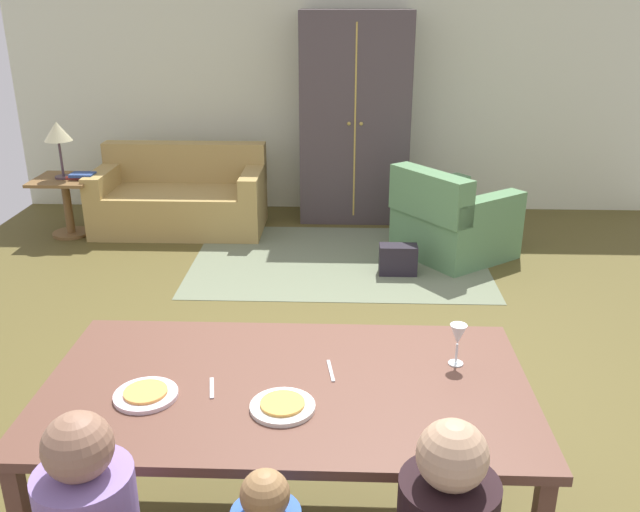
{
  "coord_description": "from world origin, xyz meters",
  "views": [
    {
      "loc": [
        0.07,
        -3.57,
        2.23
      ],
      "look_at": [
        -0.06,
        -0.02,
        0.85
      ],
      "focal_mm": 37.86,
      "sensor_mm": 36.0,
      "label": 1
    }
  ],
  "objects_px": {
    "dining_table": "(287,396)",
    "book_upper": "(83,175)",
    "plate_near_child": "(283,407)",
    "book_lower": "(80,177)",
    "handbag": "(398,260)",
    "couch": "(181,199)",
    "plate_near_man": "(146,395)",
    "armchair": "(452,222)",
    "wine_glass": "(458,336)",
    "table_lamp": "(58,134)",
    "armoire": "(355,119)",
    "side_table": "(67,198)"
  },
  "relations": [
    {
      "from": "plate_near_man",
      "to": "handbag",
      "type": "height_order",
      "value": "plate_near_man"
    },
    {
      "from": "plate_near_man",
      "to": "book_upper",
      "type": "distance_m",
      "value": 4.35
    },
    {
      "from": "dining_table",
      "to": "table_lamp",
      "type": "height_order",
      "value": "table_lamp"
    },
    {
      "from": "plate_near_man",
      "to": "wine_glass",
      "type": "xyz_separation_m",
      "value": [
        1.25,
        0.3,
        0.12
      ]
    },
    {
      "from": "wine_glass",
      "to": "armoire",
      "type": "relative_size",
      "value": 0.09
    },
    {
      "from": "armchair",
      "to": "handbag",
      "type": "xyz_separation_m",
      "value": [
        -0.51,
        -0.47,
        -0.19
      ]
    },
    {
      "from": "plate_near_child",
      "to": "couch",
      "type": "relative_size",
      "value": 0.15
    },
    {
      "from": "side_table",
      "to": "handbag",
      "type": "distance_m",
      "value": 3.31
    },
    {
      "from": "armoire",
      "to": "handbag",
      "type": "distance_m",
      "value": 1.87
    },
    {
      "from": "dining_table",
      "to": "armchair",
      "type": "distance_m",
      "value": 3.68
    },
    {
      "from": "dining_table",
      "to": "book_lower",
      "type": "height_order",
      "value": "dining_table"
    },
    {
      "from": "dining_table",
      "to": "plate_near_man",
      "type": "relative_size",
      "value": 7.87
    },
    {
      "from": "book_upper",
      "to": "wine_glass",
      "type": "bearing_deg",
      "value": -50.89
    },
    {
      "from": "dining_table",
      "to": "armchair",
      "type": "relative_size",
      "value": 1.64
    },
    {
      "from": "wine_glass",
      "to": "handbag",
      "type": "xyz_separation_m",
      "value": [
        -0.02,
        2.81,
        -0.76
      ]
    },
    {
      "from": "dining_table",
      "to": "plate_near_man",
      "type": "height_order",
      "value": "plate_near_man"
    },
    {
      "from": "couch",
      "to": "side_table",
      "type": "bearing_deg",
      "value": -166.37
    },
    {
      "from": "dining_table",
      "to": "table_lamp",
      "type": "distance_m",
      "value": 4.63
    },
    {
      "from": "handbag",
      "to": "dining_table",
      "type": "bearing_deg",
      "value": -103.0
    },
    {
      "from": "dining_table",
      "to": "couch",
      "type": "relative_size",
      "value": 1.18
    },
    {
      "from": "armoire",
      "to": "plate_near_child",
      "type": "bearing_deg",
      "value": -93.9
    },
    {
      "from": "plate_near_man",
      "to": "book_upper",
      "type": "bearing_deg",
      "value": 113.64
    },
    {
      "from": "couch",
      "to": "side_table",
      "type": "xyz_separation_m",
      "value": [
        -1.06,
        -0.26,
        0.07
      ]
    },
    {
      "from": "book_lower",
      "to": "book_upper",
      "type": "bearing_deg",
      "value": -39.33
    },
    {
      "from": "plate_near_man",
      "to": "side_table",
      "type": "xyz_separation_m",
      "value": [
        -1.94,
        4.01,
        -0.39
      ]
    },
    {
      "from": "plate_near_child",
      "to": "book_lower",
      "type": "height_order",
      "value": "plate_near_child"
    },
    {
      "from": "dining_table",
      "to": "plate_near_man",
      "type": "distance_m",
      "value": 0.56
    },
    {
      "from": "plate_near_child",
      "to": "handbag",
      "type": "height_order",
      "value": "plate_near_child"
    },
    {
      "from": "dining_table",
      "to": "armchair",
      "type": "bearing_deg",
      "value": 70.91
    },
    {
      "from": "dining_table",
      "to": "book_lower",
      "type": "bearing_deg",
      "value": 120.84
    },
    {
      "from": "dining_table",
      "to": "couch",
      "type": "distance_m",
      "value": 4.4
    },
    {
      "from": "book_lower",
      "to": "book_upper",
      "type": "height_order",
      "value": "book_upper"
    },
    {
      "from": "plate_near_child",
      "to": "book_lower",
      "type": "xyz_separation_m",
      "value": [
        -2.32,
        4.07,
        -0.18
      ]
    },
    {
      "from": "armoire",
      "to": "book_upper",
      "type": "distance_m",
      "value": 2.74
    },
    {
      "from": "couch",
      "to": "book_lower",
      "type": "height_order",
      "value": "couch"
    },
    {
      "from": "plate_near_man",
      "to": "book_upper",
      "type": "relative_size",
      "value": 1.14
    },
    {
      "from": "plate_near_child",
      "to": "armchair",
      "type": "xyz_separation_m",
      "value": [
        1.2,
        3.64,
        -0.45
      ]
    },
    {
      "from": "wine_glass",
      "to": "book_upper",
      "type": "relative_size",
      "value": 0.85
    },
    {
      "from": "dining_table",
      "to": "book_upper",
      "type": "xyz_separation_m",
      "value": [
        -2.28,
        3.86,
        -0.08
      ]
    },
    {
      "from": "wine_glass",
      "to": "book_lower",
      "type": "bearing_deg",
      "value": 129.24
    },
    {
      "from": "handbag",
      "to": "plate_near_child",
      "type": "bearing_deg",
      "value": -102.28
    },
    {
      "from": "armchair",
      "to": "side_table",
      "type": "relative_size",
      "value": 2.07
    },
    {
      "from": "plate_near_child",
      "to": "armchair",
      "type": "height_order",
      "value": "armchair"
    },
    {
      "from": "wine_glass",
      "to": "couch",
      "type": "relative_size",
      "value": 0.11
    },
    {
      "from": "dining_table",
      "to": "book_lower",
      "type": "distance_m",
      "value": 4.53
    },
    {
      "from": "armchair",
      "to": "table_lamp",
      "type": "relative_size",
      "value": 2.22
    },
    {
      "from": "couch",
      "to": "armoire",
      "type": "xyz_separation_m",
      "value": [
        1.74,
        0.43,
        0.75
      ]
    },
    {
      "from": "plate_near_child",
      "to": "wine_glass",
      "type": "relative_size",
      "value": 1.34
    },
    {
      "from": "side_table",
      "to": "wine_glass",
      "type": "bearing_deg",
      "value": -49.3
    },
    {
      "from": "dining_table",
      "to": "wine_glass",
      "type": "xyz_separation_m",
      "value": [
        0.71,
        0.18,
        0.19
      ]
    }
  ]
}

